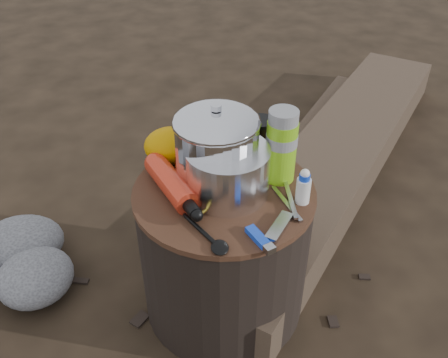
{
  "coord_description": "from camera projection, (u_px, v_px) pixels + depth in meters",
  "views": [
    {
      "loc": [
        -0.16,
        -1.01,
        1.24
      ],
      "look_at": [
        0.0,
        0.0,
        0.48
      ],
      "focal_mm": 39.73,
      "sensor_mm": 36.0,
      "label": 1
    }
  ],
  "objects": [
    {
      "name": "foil_windscreen",
      "position": [
        227.0,
        171.0,
        1.26
      ],
      "size": [
        0.21,
        0.21,
        0.13
      ],
      "primitive_type": "cylinder",
      "color": "silver",
      "rests_on": "stump"
    },
    {
      "name": "ground",
      "position": [
        224.0,
        301.0,
        1.57
      ],
      "size": [
        60.0,
        60.0,
        0.0
      ],
      "primitive_type": "plane",
      "color": "black",
      "rests_on": "ground"
    },
    {
      "name": "lighter",
      "position": [
        258.0,
        237.0,
        1.15
      ],
      "size": [
        0.06,
        0.1,
        0.02
      ],
      "primitive_type": "cube",
      "rotation": [
        0.0,
        0.0,
        0.38
      ],
      "color": "#143DC3",
      "rests_on": "stump"
    },
    {
      "name": "thermos",
      "position": [
        281.0,
        146.0,
        1.29
      ],
      "size": [
        0.08,
        0.08,
        0.2
      ],
      "primitive_type": "cylinder",
      "color": "#79BF16",
      "rests_on": "stump"
    },
    {
      "name": "camping_pot",
      "position": [
        217.0,
        147.0,
        1.27
      ],
      "size": [
        0.22,
        0.22,
        0.22
      ],
      "primitive_type": "cylinder",
      "color": "silver",
      "rests_on": "stump"
    },
    {
      "name": "stuff_sack",
      "position": [
        171.0,
        146.0,
        1.38
      ],
      "size": [
        0.15,
        0.12,
        0.1
      ],
      "primitive_type": "ellipsoid",
      "color": "#CD8900",
      "rests_on": "stump"
    },
    {
      "name": "travel_mug",
      "position": [
        261.0,
        137.0,
        1.41
      ],
      "size": [
        0.07,
        0.07,
        0.11
      ],
      "primitive_type": "cylinder",
      "color": "black",
      "rests_on": "stump"
    },
    {
      "name": "food_pouch",
      "position": [
        219.0,
        128.0,
        1.42
      ],
      "size": [
        0.11,
        0.04,
        0.14
      ],
      "primitive_type": "cube",
      "rotation": [
        0.0,
        0.0,
        0.09
      ],
      "color": "#131948",
      "rests_on": "stump"
    },
    {
      "name": "log_small",
      "position": [
        316.0,
        152.0,
        2.15
      ],
      "size": [
        1.0,
        1.22,
        0.11
      ],
      "primitive_type": "cube",
      "rotation": [
        0.0,
        0.0,
        -0.64
      ],
      "color": "#443427",
      "rests_on": "ground"
    },
    {
      "name": "fuel_bottle",
      "position": [
        171.0,
        183.0,
        1.27
      ],
      "size": [
        0.15,
        0.27,
        0.06
      ],
      "primitive_type": null,
      "rotation": [
        0.0,
        0.0,
        0.36
      ],
      "color": "red",
      "rests_on": "stump"
    },
    {
      "name": "squeeze_bottle",
      "position": [
        303.0,
        188.0,
        1.24
      ],
      "size": [
        0.04,
        0.04,
        0.09
      ],
      "primitive_type": "cylinder",
      "color": "white",
      "rests_on": "stump"
    },
    {
      "name": "pot_grabber",
      "position": [
        287.0,
        203.0,
        1.25
      ],
      "size": [
        0.05,
        0.15,
        0.01
      ],
      "primitive_type": null,
      "rotation": [
        0.0,
        0.0,
        0.08
      ],
      "color": "#A3A3A8",
      "rests_on": "stump"
    },
    {
      "name": "multitool",
      "position": [
        279.0,
        227.0,
        1.18
      ],
      "size": [
        0.09,
        0.1,
        0.01
      ],
      "primitive_type": "cube",
      "rotation": [
        0.0,
        0.0,
        -0.65
      ],
      "color": "#A3A3A8",
      "rests_on": "stump"
    },
    {
      "name": "stump",
      "position": [
        224.0,
        251.0,
        1.43
      ],
      "size": [
        0.48,
        0.48,
        0.44
      ],
      "primitive_type": "cylinder",
      "color": "black",
      "rests_on": "ground"
    },
    {
      "name": "spork",
      "position": [
        201.0,
        230.0,
        1.17
      ],
      "size": [
        0.11,
        0.16,
        0.01
      ],
      "primitive_type": null,
      "rotation": [
        0.0,
        0.0,
        0.5
      ],
      "color": "black",
      "rests_on": "stump"
    },
    {
      "name": "log_main",
      "position": [
        337.0,
        158.0,
        2.06
      ],
      "size": [
        1.49,
        1.73,
        0.16
      ],
      "primitive_type": "cube",
      "rotation": [
        0.0,
        0.0,
        -0.68
      ],
      "color": "#443427",
      "rests_on": "ground"
    }
  ]
}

